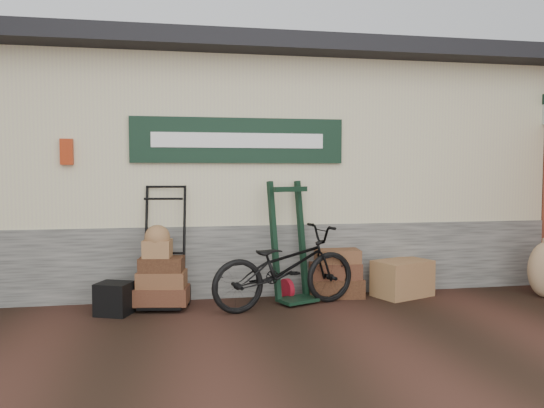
# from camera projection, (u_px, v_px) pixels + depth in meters

# --- Properties ---
(ground) EXTENTS (80.00, 80.00, 0.00)m
(ground) POSITION_uv_depth(u_px,v_px,m) (278.00, 318.00, 5.69)
(ground) COLOR black
(ground) RESTS_ON ground
(station_building) EXTENTS (14.40, 4.10, 3.20)m
(station_building) POSITION_uv_depth(u_px,v_px,m) (244.00, 169.00, 8.28)
(station_building) COLOR #4C4C47
(station_building) RESTS_ON ground
(porter_trolley) EXTENTS (0.79, 0.64, 1.44)m
(porter_trolley) POSITION_uv_depth(u_px,v_px,m) (164.00, 245.00, 6.17)
(porter_trolley) COLOR black
(porter_trolley) RESTS_ON ground
(green_barrow) EXTENTS (0.65, 0.61, 1.45)m
(green_barrow) POSITION_uv_depth(u_px,v_px,m) (290.00, 242.00, 6.38)
(green_barrow) COLOR black
(green_barrow) RESTS_ON ground
(suitcase_stack) EXTENTS (0.72, 0.48, 0.61)m
(suitcase_stack) POSITION_uv_depth(u_px,v_px,m) (335.00, 272.00, 6.67)
(suitcase_stack) COLOR #341B10
(suitcase_stack) RESTS_ON ground
(wicker_hamper) EXTENTS (0.81, 0.67, 0.45)m
(wicker_hamper) POSITION_uv_depth(u_px,v_px,m) (402.00, 278.00, 6.68)
(wicker_hamper) COLOR brown
(wicker_hamper) RESTS_ON ground
(black_trunk) EXTENTS (0.44, 0.42, 0.36)m
(black_trunk) POSITION_uv_depth(u_px,v_px,m) (114.00, 299.00, 5.82)
(black_trunk) COLOR black
(black_trunk) RESTS_ON ground
(bicycle) EXTENTS (1.09, 1.91, 1.05)m
(bicycle) POSITION_uv_depth(u_px,v_px,m) (285.00, 263.00, 6.10)
(bicycle) COLOR black
(bicycle) RESTS_ON ground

